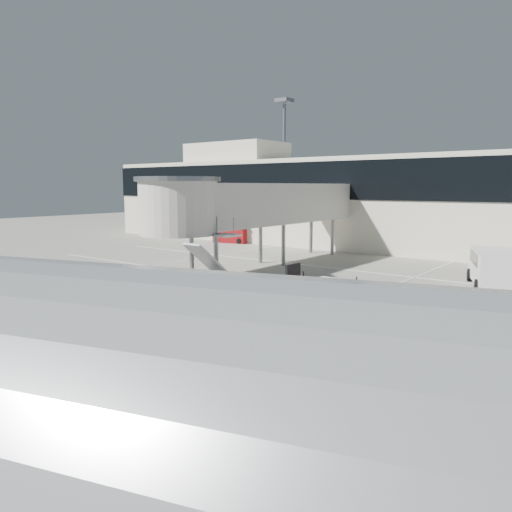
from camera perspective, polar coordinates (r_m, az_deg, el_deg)
The scene contains 11 objects.
ground at distance 22.10m, azimuth -12.73°, elevation -6.66°, with size 140.00×140.00×0.00m, color #9D998C.
lane_markings at distance 29.18m, azimuth 0.62°, elevation -2.88°, with size 40.00×30.00×0.02m.
terminal at distance 46.71m, azimuth 16.39°, elevation 5.94°, with size 64.00×12.11×15.20m.
jet_bridge at distance 33.02m, azimuth -0.91°, elevation 5.85°, with size 5.70×20.40×6.03m.
baggage_tug at distance 24.17m, azimuth 5.83°, elevation -3.71°, with size 2.72×1.81×1.74m.
suitcase_cart at distance 23.01m, azimuth 13.46°, elevation -4.90°, with size 3.33×1.51×1.29m.
box_cart_near at distance 19.13m, azimuth -14.61°, elevation -7.54°, with size 3.32×1.63×1.28m.
box_cart_far at distance 24.22m, azimuth -12.44°, elevation -4.05°, with size 3.75×2.17×1.44m.
ground_worker at distance 20.44m, azimuth -15.26°, elevation -5.32°, with size 0.66×0.43×1.82m, color #95E718.
minivan at distance 30.13m, azimuth 25.63°, elevation -1.02°, with size 3.87×5.72×2.01m.
belt_loader at distance 49.07m, azimuth -2.83°, elevation 2.33°, with size 3.87×2.06×1.77m.
Camera 1 is at (16.53, -13.59, 5.52)m, focal length 35.00 mm.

